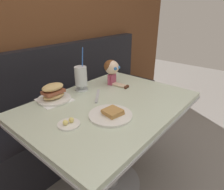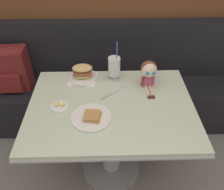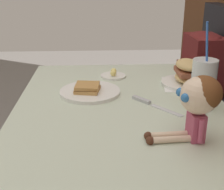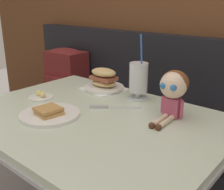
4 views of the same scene
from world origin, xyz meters
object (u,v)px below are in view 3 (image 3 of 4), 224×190
(sandwich_plate, at_px, (187,75))
(seated_doll, at_px, (199,99))
(butter_saucer, at_px, (113,75))
(milkshake_glass, at_px, (204,81))
(toast_plate, at_px, (89,91))
(butter_knife, at_px, (148,102))
(backpack, at_px, (202,62))

(sandwich_plate, bearing_deg, seated_doll, -12.52)
(sandwich_plate, xyz_separation_m, seated_doll, (0.47, -0.11, 0.08))
(butter_saucer, bearing_deg, milkshake_glass, 39.97)
(milkshake_glass, height_order, seated_doll, milkshake_glass)
(sandwich_plate, bearing_deg, milkshake_glass, -2.27)
(toast_plate, bearing_deg, seated_doll, 39.39)
(milkshake_glass, relative_size, butter_knife, 1.64)
(milkshake_glass, xyz_separation_m, butter_knife, (-0.04, -0.19, -0.10))
(butter_saucer, relative_size, butter_knife, 0.62)
(toast_plate, xyz_separation_m, sandwich_plate, (-0.08, 0.43, 0.03))
(butter_saucer, height_order, backpack, backpack)
(seated_doll, relative_size, backpack, 0.55)
(toast_plate, height_order, butter_knife, toast_plate)
(milkshake_glass, xyz_separation_m, sandwich_plate, (-0.24, 0.01, -0.06))
(milkshake_glass, height_order, backpack, milkshake_glass)
(butter_saucer, relative_size, backpack, 0.30)
(butter_saucer, distance_m, seated_doll, 0.65)
(toast_plate, relative_size, seated_doll, 1.13)
(toast_plate, bearing_deg, backpack, 135.90)
(butter_knife, distance_m, seated_doll, 0.32)
(milkshake_glass, bearing_deg, sandwich_plate, 177.73)
(butter_knife, relative_size, backpack, 0.48)
(milkshake_glass, distance_m, seated_doll, 0.26)
(backpack, bearing_deg, milkshake_glass, -18.70)
(toast_plate, relative_size, backpack, 0.62)
(sandwich_plate, xyz_separation_m, butter_knife, (0.20, -0.20, -0.04))
(sandwich_plate, relative_size, backpack, 0.55)
(seated_doll, bearing_deg, milkshake_glass, 158.07)
(seated_doll, bearing_deg, butter_knife, -160.40)
(milkshake_glass, bearing_deg, backpack, 161.30)
(seated_doll, bearing_deg, toast_plate, -140.61)
(butter_saucer, xyz_separation_m, backpack, (-0.53, 0.61, -0.09))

